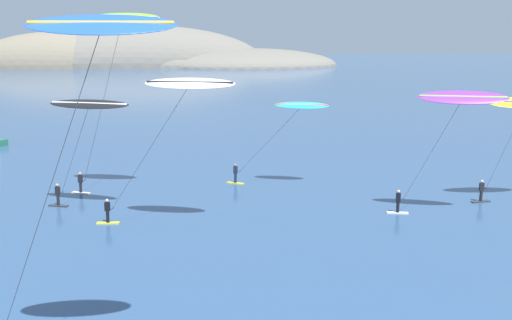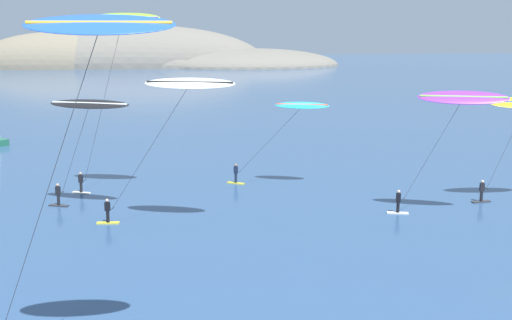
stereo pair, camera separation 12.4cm
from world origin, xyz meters
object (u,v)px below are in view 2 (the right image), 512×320
(kitesurfer_blue, at_px, (91,52))
(kitesurfer_cyan, at_px, (295,113))
(kitesurfer_white, at_px, (184,93))
(kitesurfer_black, at_px, (87,111))
(kitesurfer_purple, at_px, (458,106))
(kitesurfer_lime, at_px, (120,30))

(kitesurfer_blue, bearing_deg, kitesurfer_cyan, 61.74)
(kitesurfer_white, relative_size, kitesurfer_blue, 0.73)
(kitesurfer_black, relative_size, kitesurfer_blue, 0.60)
(kitesurfer_cyan, bearing_deg, kitesurfer_white, -136.31)
(kitesurfer_black, distance_m, kitesurfer_purple, 25.64)
(kitesurfer_purple, distance_m, kitesurfer_lime, 25.07)
(kitesurfer_white, bearing_deg, kitesurfer_purple, -4.16)
(kitesurfer_black, height_order, kitesurfer_blue, kitesurfer_blue)
(kitesurfer_black, bearing_deg, kitesurfer_blue, -86.50)
(kitesurfer_black, relative_size, kitesurfer_cyan, 0.98)
(kitesurfer_white, distance_m, kitesurfer_lime, 10.89)
(kitesurfer_purple, bearing_deg, kitesurfer_cyan, 127.87)
(kitesurfer_blue, height_order, kitesurfer_purple, kitesurfer_blue)
(kitesurfer_black, xyz_separation_m, kitesurfer_purple, (24.58, -7.26, 0.62))
(kitesurfer_white, distance_m, kitesurfer_blue, 18.84)
(kitesurfer_black, bearing_deg, kitesurfer_white, -43.35)
(kitesurfer_black, bearing_deg, kitesurfer_lime, 54.62)
(kitesurfer_cyan, relative_size, kitesurfer_lime, 0.58)
(kitesurfer_white, bearing_deg, kitesurfer_black, 136.65)
(kitesurfer_lime, bearing_deg, kitesurfer_white, -68.25)
(kitesurfer_cyan, bearing_deg, kitesurfer_lime, -179.93)
(kitesurfer_blue, xyz_separation_m, kitesurfer_purple, (23.12, 16.60, -4.35))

